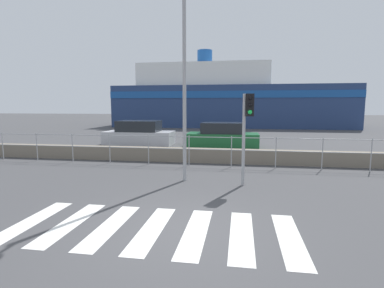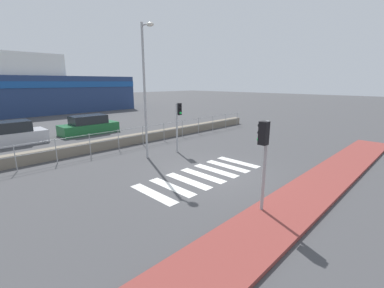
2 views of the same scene
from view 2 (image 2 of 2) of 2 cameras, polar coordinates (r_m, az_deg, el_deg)
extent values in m
plane|color=#424244|center=(11.78, 4.05, -6.36)|extent=(160.00, 160.00, 0.00)
cube|color=brown|center=(9.81, 22.90, -11.32)|extent=(24.00, 1.80, 0.12)
cube|color=silver|center=(9.74, -8.63, -10.90)|extent=(0.45, 2.40, 0.01)
cube|color=silver|center=(10.25, -4.55, -9.49)|extent=(0.45, 2.40, 0.01)
cube|color=silver|center=(10.81, -0.90, -8.18)|extent=(0.45, 2.40, 0.01)
cube|color=silver|center=(11.41, 2.35, -6.98)|extent=(0.45, 2.40, 0.01)
cube|color=silver|center=(12.05, 5.25, -5.89)|extent=(0.45, 2.40, 0.01)
cube|color=silver|center=(12.73, 7.84, -4.89)|extent=(0.45, 2.40, 0.01)
cube|color=silver|center=(13.43, 10.15, -3.99)|extent=(0.45, 2.40, 0.01)
cube|color=slate|center=(17.22, -14.86, 0.71)|extent=(25.28, 0.55, 0.60)
cylinder|color=#9EA0A3|center=(16.30, -13.48, 3.34)|extent=(22.75, 0.03, 0.03)
cylinder|color=#9EA0A3|center=(16.40, -13.38, 1.59)|extent=(22.75, 0.03, 0.03)
cylinder|color=#9EA0A3|center=(14.27, -34.62, -2.56)|extent=(0.04, 0.04, 1.27)
cylinder|color=#9EA0A3|center=(14.65, -27.96, -1.34)|extent=(0.04, 0.04, 1.27)
cylinder|color=#9EA0A3|center=(15.23, -21.73, -0.18)|extent=(0.04, 0.04, 1.27)
cylinder|color=#9EA0A3|center=(15.98, -16.01, 0.88)|extent=(0.04, 0.04, 1.27)
cylinder|color=#9EA0A3|center=(16.88, -10.86, 1.83)|extent=(0.04, 0.04, 1.27)
cylinder|color=#9EA0A3|center=(17.90, -6.25, 2.67)|extent=(0.04, 0.04, 1.27)
cylinder|color=#9EA0A3|center=(19.04, -2.17, 3.40)|extent=(0.04, 0.04, 1.27)
cylinder|color=#9EA0A3|center=(20.25, 1.45, 4.03)|extent=(0.04, 0.04, 1.27)
cylinder|color=#9EA0A3|center=(21.55, 4.65, 4.57)|extent=(0.04, 0.04, 1.27)
cylinder|color=#9EA0A3|center=(22.90, 7.48, 5.04)|extent=(0.04, 0.04, 1.27)
cylinder|color=#9EA0A3|center=(24.30, 10.00, 5.44)|extent=(0.04, 0.04, 1.27)
cylinder|color=#9EA0A3|center=(8.10, 15.75, -5.31)|extent=(0.10, 0.10, 2.93)
cube|color=black|center=(7.68, 15.66, 2.33)|extent=(0.24, 0.24, 0.68)
sphere|color=black|center=(7.71, 14.86, 4.02)|extent=(0.13, 0.13, 0.13)
sphere|color=black|center=(7.74, 14.77, 2.48)|extent=(0.13, 0.13, 0.13)
sphere|color=#19D84C|center=(7.78, 14.67, 0.96)|extent=(0.13, 0.13, 0.13)
cylinder|color=#9EA0A3|center=(14.83, -3.38, 3.54)|extent=(0.10, 0.10, 2.85)
cube|color=black|center=(14.79, -2.95, 7.76)|extent=(0.24, 0.24, 0.68)
sphere|color=black|center=(14.67, -2.58, 8.54)|extent=(0.13, 0.13, 0.13)
sphere|color=black|center=(14.69, -2.58, 7.73)|extent=(0.13, 0.13, 0.13)
sphere|color=#19D84C|center=(14.72, -2.57, 6.91)|extent=(0.13, 0.13, 0.13)
cylinder|color=#9EA0A3|center=(13.67, -10.47, 10.90)|extent=(0.12, 0.12, 6.84)
cylinder|color=#9EA0A3|center=(13.64, -10.23, 24.72)|extent=(0.07, 0.67, 0.07)
ellipsoid|color=silver|center=(13.37, -9.31, 24.77)|extent=(0.32, 0.42, 0.19)
cube|color=navy|center=(39.66, -33.49, 9.05)|extent=(27.09, 8.92, 4.74)
cube|color=#194C99|center=(35.26, -32.17, 11.10)|extent=(27.09, 0.08, 0.76)
cube|color=#BCBCC1|center=(20.60, -35.69, 0.99)|extent=(4.41, 1.88, 0.84)
cube|color=#1E2328|center=(20.48, -35.98, 3.07)|extent=(2.64, 1.66, 0.69)
cube|color=#1E6633|center=(22.09, -21.88, 3.23)|extent=(4.36, 1.81, 0.80)
cube|color=#1E2328|center=(21.99, -22.05, 5.08)|extent=(2.61, 1.59, 0.65)
camera|label=1|loc=(9.90, 35.04, 2.26)|focal=28.00mm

